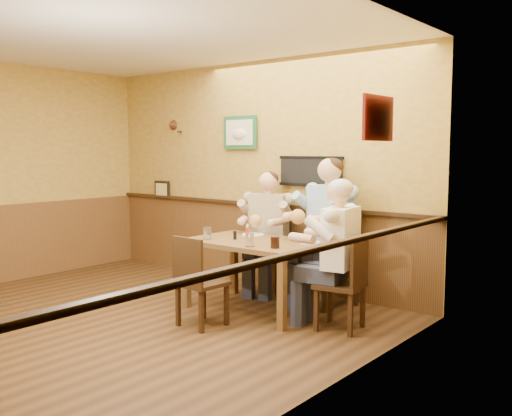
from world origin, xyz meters
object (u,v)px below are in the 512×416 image
(pepper_shaker, at_px, (235,235))
(water_glass_left, at_px, (207,233))
(chair_right_end, at_px, (340,283))
(water_glass_mid, at_px, (250,240))
(cola_tumbler, at_px, (275,242))
(chair_near_side, at_px, (202,281))
(diner_white_elder, at_px, (340,263))
(chair_back_left, at_px, (269,254))
(chair_back_right, at_px, (331,259))
(salt_shaker, at_px, (248,234))
(diner_tan_shirt, at_px, (269,238))
(hot_sauce_bottle, at_px, (247,233))
(diner_blue_polo, at_px, (331,240))
(dining_table, at_px, (255,249))

(pepper_shaker, bearing_deg, water_glass_left, -146.48)
(chair_right_end, xyz_separation_m, water_glass_mid, (-0.83, -0.33, 0.37))
(water_glass_left, distance_m, cola_tumbler, 0.90)
(chair_near_side, relative_size, diner_white_elder, 0.69)
(chair_back_left, xyz_separation_m, cola_tumbler, (0.83, -0.97, 0.35))
(chair_back_right, bearing_deg, chair_right_end, -39.95)
(chair_back_left, height_order, pepper_shaker, chair_back_left)
(salt_shaker, bearing_deg, chair_near_side, -83.28)
(diner_tan_shirt, height_order, hot_sauce_bottle, diner_tan_shirt)
(water_glass_mid, distance_m, cola_tumbler, 0.26)
(chair_near_side, bearing_deg, pepper_shaker, -73.90)
(diner_blue_polo, bearing_deg, hot_sauce_bottle, -112.97)
(diner_blue_polo, bearing_deg, chair_near_side, -99.63)
(diner_blue_polo, height_order, water_glass_left, diner_blue_polo)
(chair_right_end, relative_size, cola_tumbler, 7.83)
(water_glass_left, bearing_deg, salt_shaker, 44.98)
(salt_shaker, bearing_deg, water_glass_left, -135.02)
(water_glass_left, height_order, salt_shaker, water_glass_left)
(chair_right_end, xyz_separation_m, diner_tan_shirt, (-1.42, 0.72, 0.20))
(chair_right_end, distance_m, salt_shaker, 1.24)
(chair_right_end, bearing_deg, salt_shaker, -102.11)
(dining_table, bearing_deg, chair_right_end, -0.32)
(chair_back_left, relative_size, water_glass_left, 7.14)
(water_glass_left, bearing_deg, diner_tan_shirt, 85.60)
(diner_blue_polo, height_order, pepper_shaker, diner_blue_polo)
(chair_back_left, bearing_deg, diner_tan_shirt, 0.00)
(hot_sauce_bottle, height_order, pepper_shaker, hot_sauce_bottle)
(dining_table, height_order, diner_blue_polo, diner_blue_polo)
(diner_tan_shirt, distance_m, water_glass_left, 0.99)
(diner_tan_shirt, bearing_deg, pepper_shaker, -95.46)
(chair_near_side, bearing_deg, diner_blue_polo, -108.93)
(diner_white_elder, relative_size, salt_shaker, 14.25)
(diner_tan_shirt, bearing_deg, water_glass_mid, -78.65)
(chair_back_right, height_order, diner_blue_polo, diner_blue_polo)
(diner_tan_shirt, height_order, diner_white_elder, diner_tan_shirt)
(chair_near_side, relative_size, water_glass_left, 6.94)
(diner_blue_polo, bearing_deg, chair_right_end, -39.95)
(chair_back_right, xyz_separation_m, chair_near_side, (-0.57, -1.42, -0.07))
(water_glass_mid, bearing_deg, diner_tan_shirt, 118.90)
(chair_back_left, distance_m, hot_sauce_bottle, 0.97)
(diner_white_elder, bearing_deg, diner_blue_polo, -151.58)
(water_glass_mid, height_order, salt_shaker, water_glass_mid)
(water_glass_mid, xyz_separation_m, cola_tumbler, (0.25, 0.09, -0.01))
(cola_tumbler, xyz_separation_m, hot_sauce_bottle, (-0.48, 0.15, 0.02))
(water_glass_left, xyz_separation_m, cola_tumbler, (0.90, 0.00, -0.01))
(water_glass_left, bearing_deg, chair_back_right, 43.58)
(diner_white_elder, xyz_separation_m, hot_sauce_bottle, (-1.06, -0.09, 0.19))
(water_glass_left, bearing_deg, chair_back_left, 85.60)
(diner_white_elder, bearing_deg, hot_sauce_bottle, -94.33)
(dining_table, height_order, pepper_shaker, pepper_shaker)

